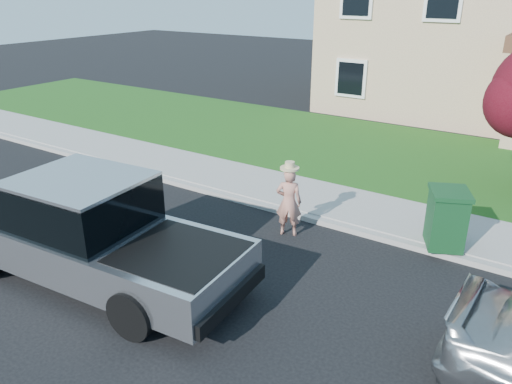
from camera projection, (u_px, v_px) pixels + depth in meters
ground at (194, 261)px, 9.84m from camera, size 80.00×80.00×0.00m
curb at (308, 218)px, 11.55m from camera, size 40.00×0.20×0.12m
sidewalk at (329, 201)px, 12.39m from camera, size 40.00×2.00×0.15m
lawn at (391, 155)px, 15.87m from camera, size 40.00×7.00×0.10m
house at (471, 34)px, 20.59m from camera, size 14.00×11.30×6.85m
pickup_truck at (91, 233)px, 8.96m from camera, size 6.14×2.53×1.97m
woman at (289, 201)px, 10.64m from camera, size 0.65×0.55×1.67m
trash_bin at (446, 218)px, 9.92m from camera, size 1.01×1.07×1.20m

